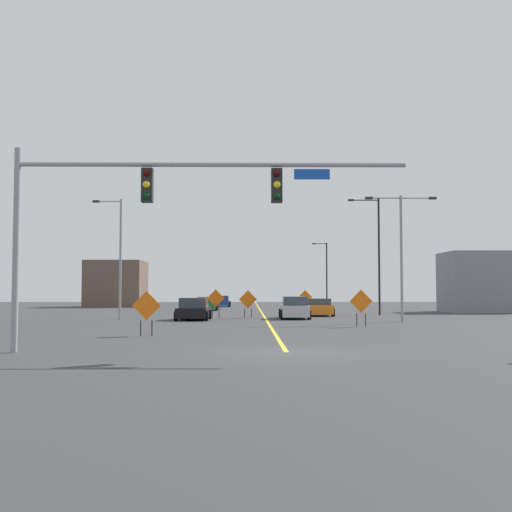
# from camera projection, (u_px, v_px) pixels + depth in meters

# --- Properties ---
(ground) EXTENTS (180.56, 180.56, 0.00)m
(ground) POSITION_uv_depth(u_px,v_px,m) (286.00, 352.00, 19.40)
(ground) COLOR #38383A
(road_centre_stripe) EXTENTS (0.16, 100.31, 0.01)m
(road_centre_stripe) POSITION_uv_depth(u_px,v_px,m) (259.00, 308.00, 69.48)
(road_centre_stripe) COLOR yellow
(road_centre_stripe) RESTS_ON ground
(traffic_signal_assembly) EXTENTS (12.01, 0.44, 6.24)m
(traffic_signal_assembly) POSITION_uv_depth(u_px,v_px,m) (152.00, 199.00, 19.59)
(traffic_signal_assembly) COLOR gray
(traffic_signal_assembly) RESTS_ON ground
(street_lamp_near_right) EXTENTS (2.46, 0.24, 9.09)m
(street_lamp_near_right) POSITION_uv_depth(u_px,v_px,m) (377.00, 250.00, 49.81)
(street_lamp_near_right) COLOR black
(street_lamp_near_right) RESTS_ON ground
(street_lamp_mid_left) EXTENTS (4.32, 0.24, 7.63)m
(street_lamp_mid_left) POSITION_uv_depth(u_px,v_px,m) (401.00, 245.00, 38.62)
(street_lamp_mid_left) COLOR gray
(street_lamp_mid_left) RESTS_ON ground
(street_lamp_far_left) EXTENTS (1.81, 0.24, 7.57)m
(street_lamp_far_left) POSITION_uv_depth(u_px,v_px,m) (326.00, 271.00, 75.26)
(street_lamp_far_left) COLOR black
(street_lamp_far_left) RESTS_ON ground
(street_lamp_near_left) EXTENTS (1.95, 0.24, 7.92)m
(street_lamp_near_left) POSITION_uv_depth(u_px,v_px,m) (118.00, 253.00, 42.14)
(street_lamp_near_left) COLOR gray
(street_lamp_near_left) RESTS_ON ground
(construction_sign_left_shoulder) EXTENTS (1.20, 0.08, 1.85)m
(construction_sign_left_shoulder) POSITION_uv_depth(u_px,v_px,m) (147.00, 308.00, 26.60)
(construction_sign_left_shoulder) COLOR orange
(construction_sign_left_shoulder) RESTS_ON ground
(construction_sign_right_lane) EXTENTS (1.34, 0.36, 1.95)m
(construction_sign_right_lane) POSITION_uv_depth(u_px,v_px,m) (305.00, 298.00, 60.80)
(construction_sign_right_lane) COLOR orange
(construction_sign_right_lane) RESTS_ON ground
(construction_sign_right_shoulder) EXTENTS (1.21, 0.32, 1.98)m
(construction_sign_right_shoulder) POSITION_uv_depth(u_px,v_px,m) (216.00, 300.00, 44.38)
(construction_sign_right_shoulder) COLOR orange
(construction_sign_right_shoulder) RESTS_ON ground
(construction_sign_median_far) EXTENTS (1.24, 0.34, 1.91)m
(construction_sign_median_far) POSITION_uv_depth(u_px,v_px,m) (248.00, 301.00, 44.54)
(construction_sign_median_far) COLOR orange
(construction_sign_median_far) RESTS_ON ground
(construction_sign_median_near) EXTENTS (1.20, 0.19, 1.93)m
(construction_sign_median_near) POSITION_uv_depth(u_px,v_px,m) (361.00, 303.00, 33.24)
(construction_sign_median_near) COLOR orange
(construction_sign_median_near) RESTS_ON ground
(car_black_distant) EXTENTS (2.15, 4.10, 1.42)m
(car_black_distant) POSITION_uv_depth(u_px,v_px,m) (194.00, 310.00, 41.22)
(car_black_distant) COLOR black
(car_black_distant) RESTS_ON ground
(car_orange_far) EXTENTS (2.16, 3.97, 1.30)m
(car_orange_far) POSITION_uv_depth(u_px,v_px,m) (318.00, 308.00, 47.88)
(car_orange_far) COLOR orange
(car_orange_far) RESTS_ON ground
(car_silver_mid) EXTENTS (2.02, 4.46, 1.49)m
(car_silver_mid) POSITION_uv_depth(u_px,v_px,m) (294.00, 308.00, 43.00)
(car_silver_mid) COLOR #B7BABF
(car_silver_mid) RESTS_ON ground
(car_blue_passing) EXTENTS (2.05, 4.31, 1.31)m
(car_blue_passing) POSITION_uv_depth(u_px,v_px,m) (222.00, 302.00, 75.78)
(car_blue_passing) COLOR #1E389E
(car_blue_passing) RESTS_ON ground
(car_green_near) EXTENTS (2.19, 4.37, 1.30)m
(car_green_near) POSITION_uv_depth(u_px,v_px,m) (207.00, 304.00, 61.75)
(car_green_near) COLOR #196B38
(car_green_near) RESTS_ON ground
(roadside_building_west) EXTENTS (6.50, 6.63, 5.41)m
(roadside_building_west) POSITION_uv_depth(u_px,v_px,m) (116.00, 284.00, 75.77)
(roadside_building_west) COLOR brown
(roadside_building_west) RESTS_ON ground
(roadside_building_east) EXTENTS (7.27, 5.30, 5.30)m
(roadside_building_east) POSITION_uv_depth(u_px,v_px,m) (486.00, 282.00, 56.70)
(roadside_building_east) COLOR gray
(roadside_building_east) RESTS_ON ground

